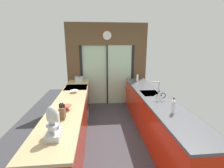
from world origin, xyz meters
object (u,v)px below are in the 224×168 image
at_px(stand_mixer, 53,126).
at_px(knife_block, 62,113).
at_px(oven_range, 77,103).
at_px(stock_pot, 79,79).
at_px(kettle, 159,96).
at_px(soap_bottle_far, 137,78).
at_px(mixing_bowl_near, 66,108).
at_px(soap_bottle_near, 173,107).
at_px(mixing_bowl_far, 74,91).

bearing_deg(stand_mixer, knife_block, 90.00).
xyz_separation_m(oven_range, stock_pot, (0.02, 0.64, 0.54)).
xyz_separation_m(stock_pot, kettle, (1.78, -1.86, 0.02)).
xyz_separation_m(stock_pot, soap_bottle_far, (1.78, -0.10, 0.03)).
bearing_deg(mixing_bowl_near, soap_bottle_near, -9.58).
distance_m(soap_bottle_near, soap_bottle_far, 2.37).
distance_m(mixing_bowl_far, stock_pot, 1.15).
bearing_deg(stand_mixer, mixing_bowl_far, 90.00).
bearing_deg(mixing_bowl_near, kettle, 9.92).
bearing_deg(soap_bottle_near, mixing_bowl_near, 170.42).
xyz_separation_m(oven_range, stand_mixer, (0.02, -2.38, 0.63)).
distance_m(mixing_bowl_near, stock_pot, 2.17).
relative_size(mixing_bowl_far, knife_block, 0.73).
xyz_separation_m(oven_range, mixing_bowl_far, (0.02, -0.51, 0.50)).
bearing_deg(stand_mixer, mixing_bowl_near, 90.00).
xyz_separation_m(stock_pot, soap_bottle_near, (1.78, -2.47, 0.04)).
distance_m(mixing_bowl_far, soap_bottle_near, 2.22).
distance_m(kettle, soap_bottle_far, 1.76).
distance_m(knife_block, soap_bottle_far, 2.98).
height_order(mixing_bowl_near, mixing_bowl_far, mixing_bowl_near).
height_order(knife_block, stand_mixer, stand_mixer).
distance_m(oven_range, stand_mixer, 2.46).
height_order(mixing_bowl_near, soap_bottle_near, soap_bottle_near).
bearing_deg(stock_pot, kettle, -46.20).
xyz_separation_m(mixing_bowl_far, stand_mixer, (0.00, -1.87, 0.13)).
bearing_deg(stand_mixer, kettle, 33.04).
xyz_separation_m(mixing_bowl_far, knife_block, (-0.00, -1.35, 0.06)).
height_order(oven_range, mixing_bowl_near, mixing_bowl_near).
relative_size(stock_pot, soap_bottle_far, 1.04).
distance_m(mixing_bowl_far, stand_mixer, 1.88).
relative_size(oven_range, soap_bottle_far, 3.72).
bearing_deg(oven_range, mixing_bowl_far, -87.92).
height_order(mixing_bowl_near, soap_bottle_far, soap_bottle_far).
xyz_separation_m(mixing_bowl_near, mixing_bowl_far, (-0.00, 1.03, -0.01)).
bearing_deg(mixing_bowl_far, kettle, -21.84).
distance_m(stock_pot, soap_bottle_near, 3.05).
bearing_deg(oven_range, soap_bottle_far, 16.51).
distance_m(oven_range, mixing_bowl_near, 1.62).
relative_size(mixing_bowl_near, soap_bottle_far, 0.76).
height_order(mixing_bowl_far, stand_mixer, stand_mixer).
height_order(kettle, soap_bottle_far, soap_bottle_far).
distance_m(kettle, soap_bottle_near, 0.61).
bearing_deg(kettle, soap_bottle_near, -90.21).
relative_size(mixing_bowl_near, stand_mixer, 0.45).
bearing_deg(soap_bottle_near, stock_pot, 125.77).
distance_m(mixing_bowl_near, soap_bottle_near, 1.81).
distance_m(stand_mixer, kettle, 2.13).
relative_size(knife_block, stand_mixer, 0.61).
bearing_deg(kettle, soap_bottle_far, 90.07).
relative_size(knife_block, stock_pot, 1.00).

